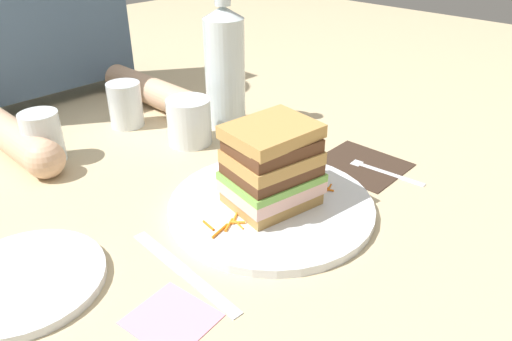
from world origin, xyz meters
TOP-DOWN VIEW (x-y plane):
  - ground_plane at (0.00, 0.00)m, footprint 3.00×3.00m
  - main_plate at (0.01, -0.01)m, footprint 0.29×0.29m
  - sandwich at (0.01, -0.01)m, footprint 0.14×0.12m
  - carrot_shred_0 at (-0.08, -0.01)m, footprint 0.03×0.01m
  - carrot_shred_1 at (-0.07, -0.01)m, footprint 0.03×0.02m
  - carrot_shred_2 at (-0.06, -0.02)m, footprint 0.01×0.02m
  - carrot_shred_3 at (-0.09, 0.01)m, footprint 0.01×0.03m
  - carrot_shred_4 at (-0.05, 0.00)m, footprint 0.03×0.02m
  - carrot_shred_5 at (-0.06, -0.01)m, footprint 0.02×0.02m
  - carrot_shred_6 at (0.09, -0.04)m, footprint 0.02×0.02m
  - carrot_shred_7 at (0.10, -0.05)m, footprint 0.02×0.01m
  - carrot_shred_8 at (0.10, -0.00)m, footprint 0.02×0.02m
  - carrot_shred_9 at (0.09, -0.02)m, footprint 0.03×0.02m
  - carrot_shred_10 at (0.07, -0.02)m, footprint 0.00×0.03m
  - carrot_shred_11 at (0.07, -0.01)m, footprint 0.01×0.02m
  - carrot_shred_12 at (0.09, -0.04)m, footprint 0.01×0.02m
  - carrot_shred_13 at (0.09, -0.00)m, footprint 0.00×0.03m
  - carrot_shred_14 at (0.09, -0.04)m, footprint 0.01×0.03m
  - napkin_dark at (0.22, -0.03)m, footprint 0.13×0.14m
  - fork at (0.22, -0.05)m, footprint 0.03×0.17m
  - knife at (-0.16, -0.03)m, footprint 0.02×0.20m
  - juice_glass at (0.08, 0.25)m, footprint 0.08×0.08m
  - water_bottle at (0.18, 0.26)m, footprint 0.08×0.08m
  - empty_tumbler_0 at (-0.14, 0.37)m, footprint 0.06×0.06m
  - empty_tumbler_1 at (0.04, 0.40)m, footprint 0.06×0.06m
  - side_plate at (-0.30, 0.09)m, footprint 0.18×0.18m
  - napkin_pink at (-0.21, -0.07)m, footprint 0.09×0.09m

SIDE VIEW (x-z plane):
  - ground_plane at x=0.00m, z-range 0.00..0.00m
  - napkin_pink at x=-0.21m, z-range 0.00..0.00m
  - napkin_dark at x=0.22m, z-range 0.00..0.00m
  - knife at x=-0.16m, z-range 0.00..0.00m
  - fork at x=0.22m, z-range 0.00..0.01m
  - side_plate at x=-0.30m, z-range 0.00..0.01m
  - main_plate at x=0.01m, z-range 0.00..0.01m
  - carrot_shred_7 at x=0.10m, z-range 0.01..0.02m
  - carrot_shred_2 at x=-0.06m, z-range 0.01..0.02m
  - carrot_shred_12 at x=0.09m, z-range 0.01..0.02m
  - carrot_shred_13 at x=0.09m, z-range 0.01..0.02m
  - carrot_shred_14 at x=0.09m, z-range 0.01..0.02m
  - carrot_shred_8 at x=0.10m, z-range 0.01..0.02m
  - carrot_shred_3 at x=-0.09m, z-range 0.01..0.02m
  - carrot_shred_9 at x=0.09m, z-range 0.01..0.02m
  - carrot_shred_10 at x=0.07m, z-range 0.01..0.02m
  - carrot_shred_4 at x=-0.05m, z-range 0.01..0.02m
  - carrot_shred_0 at x=-0.08m, z-range 0.01..0.02m
  - carrot_shred_6 at x=0.09m, z-range 0.01..0.02m
  - carrot_shred_1 at x=-0.07m, z-range 0.01..0.02m
  - carrot_shred_11 at x=0.07m, z-range 0.01..0.02m
  - carrot_shred_5 at x=-0.06m, z-range 0.01..0.02m
  - juice_glass at x=0.08m, z-range 0.00..0.08m
  - empty_tumbler_1 at x=0.04m, z-range 0.00..0.09m
  - empty_tumbler_0 at x=-0.14m, z-range 0.00..0.09m
  - sandwich at x=0.01m, z-range 0.01..0.13m
  - water_bottle at x=0.18m, z-range -0.01..0.25m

